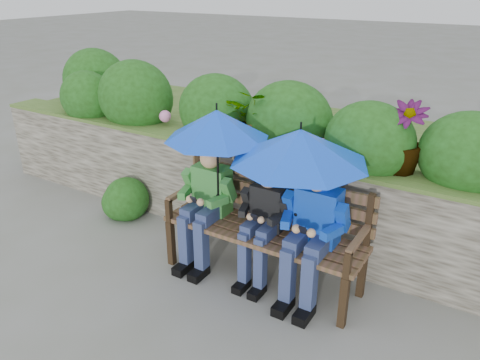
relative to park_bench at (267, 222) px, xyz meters
The scene contains 8 objects.
ground 0.64m from the park_bench, 149.13° to the right, with size 60.00×60.00×0.00m, color slate.
garden_backdrop 1.46m from the park_bench, 101.72° to the left, with size 8.00×2.87×1.80m.
park_bench is the anchor object (origin of this frame).
boy_left 0.63m from the park_bench, behind, with size 0.52×0.61×1.20m.
boy_middle 0.12m from the park_bench, 82.13° to the right, with size 0.46×0.53×1.12m.
boy_right 0.52m from the park_bench, ahead, with size 0.55×0.67×1.25m.
umbrella_left 1.00m from the park_bench, 169.01° to the right, with size 0.95×0.95×0.91m.
umbrella_right 0.89m from the park_bench, 14.21° to the right, with size 1.15×1.15×0.84m.
Camera 1 is at (2.02, -3.21, 2.62)m, focal length 35.00 mm.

